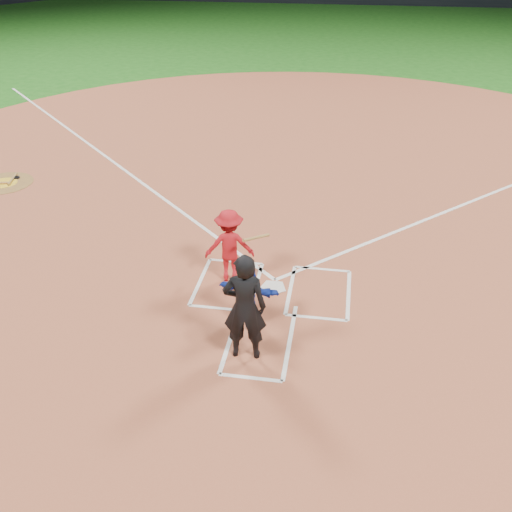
% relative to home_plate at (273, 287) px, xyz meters
% --- Properties ---
extents(ground, '(120.00, 120.00, 0.00)m').
position_rel_home_plate_xyz_m(ground, '(0.00, 0.00, -0.02)').
color(ground, '#195515').
rests_on(ground, ground).
extents(home_plate_dirt, '(28.00, 28.00, 0.01)m').
position_rel_home_plate_xyz_m(home_plate_dirt, '(0.00, 6.00, -0.01)').
color(home_plate_dirt, '#9A4B32').
rests_on(home_plate_dirt, ground).
extents(home_plate, '(0.60, 0.60, 0.02)m').
position_rel_home_plate_xyz_m(home_plate, '(0.00, 0.00, 0.00)').
color(home_plate, silver).
rests_on(home_plate, home_plate_dirt).
extents(on_deck_circle, '(1.70, 1.70, 0.01)m').
position_rel_home_plate_xyz_m(on_deck_circle, '(-8.65, 4.21, -0.00)').
color(on_deck_circle, brown).
rests_on(on_deck_circle, home_plate_dirt).
extents(on_deck_logo, '(0.80, 0.80, 0.00)m').
position_rel_home_plate_xyz_m(on_deck_logo, '(-8.65, 4.21, 0.00)').
color(on_deck_logo, gold).
rests_on(on_deck_logo, on_deck_circle).
extents(on_deck_bat_a, '(0.27, 0.83, 0.06)m').
position_rel_home_plate_xyz_m(on_deck_bat_a, '(-8.50, 4.46, 0.03)').
color(on_deck_bat_a, olive).
rests_on(on_deck_bat_a, on_deck_circle).
extents(bat_weight_donut, '(0.19, 0.19, 0.05)m').
position_rel_home_plate_xyz_m(bat_weight_donut, '(-8.45, 4.61, 0.03)').
color(bat_weight_donut, black).
rests_on(bat_weight_donut, on_deck_circle).
extents(catcher, '(1.23, 0.53, 1.29)m').
position_rel_home_plate_xyz_m(catcher, '(-0.33, -1.24, 0.63)').
color(catcher, '#142FAA').
rests_on(catcher, home_plate_dirt).
extents(umpire, '(0.79, 0.56, 2.07)m').
position_rel_home_plate_xyz_m(umpire, '(-0.20, -2.21, 1.03)').
color(umpire, black).
rests_on(umpire, home_plate_dirt).
extents(chalk_markings, '(28.35, 17.32, 0.01)m').
position_rel_home_plate_xyz_m(chalk_markings, '(0.00, 5.29, -0.01)').
color(chalk_markings, white).
rests_on(chalk_markings, home_plate_dirt).
extents(batter_at_plate, '(1.41, 0.94, 1.62)m').
position_rel_home_plate_xyz_m(batter_at_plate, '(-0.97, 0.23, 0.81)').
color(batter_at_plate, '#B5141B').
rests_on(batter_at_plate, home_plate_dirt).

